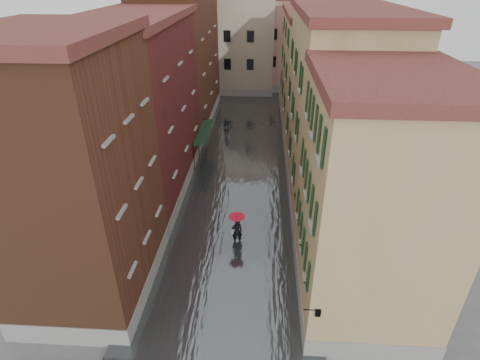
% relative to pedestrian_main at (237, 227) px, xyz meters
% --- Properties ---
extents(ground, '(120.00, 120.00, 0.00)m').
position_rel_pedestrian_main_xyz_m(ground, '(-0.42, -1.99, -1.28)').
color(ground, '#555557').
rests_on(ground, ground).
extents(floodwater, '(10.00, 60.00, 0.20)m').
position_rel_pedestrian_main_xyz_m(floodwater, '(-0.42, 11.01, -1.18)').
color(floodwater, '#44484B').
rests_on(floodwater, ground).
extents(building_left_near, '(6.00, 8.00, 13.00)m').
position_rel_pedestrian_main_xyz_m(building_left_near, '(-7.42, -3.99, 5.22)').
color(building_left_near, brown).
rests_on(building_left_near, ground).
extents(building_left_mid, '(6.00, 14.00, 12.50)m').
position_rel_pedestrian_main_xyz_m(building_left_mid, '(-7.42, 7.01, 4.97)').
color(building_left_mid, '#561D1B').
rests_on(building_left_mid, ground).
extents(building_left_far, '(6.00, 16.00, 14.00)m').
position_rel_pedestrian_main_xyz_m(building_left_far, '(-7.42, 22.01, 5.72)').
color(building_left_far, brown).
rests_on(building_left_far, ground).
extents(building_right_near, '(6.00, 8.00, 11.50)m').
position_rel_pedestrian_main_xyz_m(building_right_near, '(6.58, -3.99, 4.47)').
color(building_right_near, '#A39154').
rests_on(building_right_near, ground).
extents(building_right_mid, '(6.00, 14.00, 13.00)m').
position_rel_pedestrian_main_xyz_m(building_right_mid, '(6.58, 7.01, 5.22)').
color(building_right_mid, tan).
rests_on(building_right_mid, ground).
extents(building_right_far, '(6.00, 16.00, 11.50)m').
position_rel_pedestrian_main_xyz_m(building_right_far, '(6.58, 22.01, 4.47)').
color(building_right_far, '#A39154').
rests_on(building_right_far, ground).
extents(building_end_cream, '(12.00, 9.00, 13.00)m').
position_rel_pedestrian_main_xyz_m(building_end_cream, '(-3.42, 36.01, 5.22)').
color(building_end_cream, '#AFA68B').
rests_on(building_end_cream, ground).
extents(building_end_pink, '(10.00, 9.00, 12.00)m').
position_rel_pedestrian_main_xyz_m(building_end_pink, '(5.58, 38.01, 4.72)').
color(building_end_pink, tan).
rests_on(building_end_pink, ground).
extents(awning_near, '(1.09, 2.76, 2.80)m').
position_rel_pedestrian_main_xyz_m(awning_near, '(-3.91, 10.89, 1.18)').
color(awning_near, '#16331F').
rests_on(awning_near, ground).
extents(awning_far, '(1.09, 3.41, 2.80)m').
position_rel_pedestrian_main_xyz_m(awning_far, '(-3.91, 13.93, 1.20)').
color(awning_far, '#16331F').
rests_on(awning_far, ground).
extents(wall_lantern, '(0.71, 0.22, 0.35)m').
position_rel_pedestrian_main_xyz_m(wall_lantern, '(3.91, -7.99, 1.73)').
color(wall_lantern, black).
rests_on(wall_lantern, ground).
extents(window_planters, '(0.59, 8.38, 0.84)m').
position_rel_pedestrian_main_xyz_m(window_planters, '(3.70, -2.91, 2.23)').
color(window_planters, brown).
rests_on(window_planters, ground).
extents(pedestrian_main, '(1.05, 1.05, 2.06)m').
position_rel_pedestrian_main_xyz_m(pedestrian_main, '(0.00, 0.00, 0.00)').
color(pedestrian_main, black).
rests_on(pedestrian_main, ground).
extents(pedestrian_far, '(1.04, 0.93, 1.75)m').
position_rel_pedestrian_main_xyz_m(pedestrian_far, '(-2.38, 18.00, -0.40)').
color(pedestrian_far, black).
rests_on(pedestrian_far, ground).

